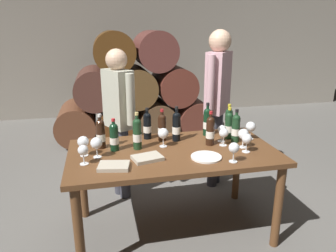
{
  "coord_description": "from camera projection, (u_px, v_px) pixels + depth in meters",
  "views": [
    {
      "loc": [
        -0.57,
        -2.35,
        1.73
      ],
      "look_at": [
        0.0,
        0.2,
        0.91
      ],
      "focal_mm": 33.6,
      "sensor_mm": 36.0,
      "label": 1
    }
  ],
  "objects": [
    {
      "name": "wine_bottle_6",
      "position": [
        114.0,
        137.0,
        2.56
      ],
      "size": [
        0.07,
        0.07,
        0.27
      ],
      "color": "black",
      "rests_on": "dining_table"
    },
    {
      "name": "wine_bottle_8",
      "position": [
        137.0,
        133.0,
        2.59
      ],
      "size": [
        0.07,
        0.07,
        0.32
      ],
      "color": "#19381E",
      "rests_on": "dining_table"
    },
    {
      "name": "wine_glass_0",
      "position": [
        234.0,
        148.0,
        2.34
      ],
      "size": [
        0.08,
        0.08,
        0.15
      ],
      "color": "white",
      "rests_on": "dining_table"
    },
    {
      "name": "serving_plate",
      "position": [
        206.0,
        157.0,
        2.44
      ],
      "size": [
        0.24,
        0.24,
        0.01
      ],
      "primitive_type": "cylinder",
      "color": "white",
      "rests_on": "dining_table"
    },
    {
      "name": "wine_glass_1",
      "position": [
        96.0,
        143.0,
        2.42
      ],
      "size": [
        0.09,
        0.09,
        0.16
      ],
      "color": "white",
      "rests_on": "dining_table"
    },
    {
      "name": "wine_bottle_5",
      "position": [
        229.0,
        121.0,
        2.98
      ],
      "size": [
        0.07,
        0.07,
        0.29
      ],
      "color": "#19381E",
      "rests_on": "dining_table"
    },
    {
      "name": "wine_bottle_7",
      "position": [
        236.0,
        128.0,
        2.75
      ],
      "size": [
        0.07,
        0.07,
        0.3
      ],
      "color": "#19381E",
      "rests_on": "dining_table"
    },
    {
      "name": "wine_bottle_4",
      "position": [
        229.0,
        125.0,
        2.84
      ],
      "size": [
        0.07,
        0.07,
        0.29
      ],
      "color": "#19381E",
      "rests_on": "dining_table"
    },
    {
      "name": "wine_glass_9",
      "position": [
        83.0,
        151.0,
        2.3
      ],
      "size": [
        0.08,
        0.08,
        0.15
      ],
      "color": "white",
      "rests_on": "dining_table"
    },
    {
      "name": "wine_bottle_9",
      "position": [
        176.0,
        126.0,
        2.78
      ],
      "size": [
        0.07,
        0.07,
        0.31
      ],
      "color": "black",
      "rests_on": "dining_table"
    },
    {
      "name": "taster_seated_left",
      "position": [
        119.0,
        112.0,
        3.13
      ],
      "size": [
        0.31,
        0.45,
        1.54
      ],
      "color": "#383842",
      "rests_on": "ground_plane"
    },
    {
      "name": "dining_table",
      "position": [
        173.0,
        161.0,
        2.62
      ],
      "size": [
        1.7,
        0.9,
        0.76
      ],
      "color": "brown",
      "rests_on": "ground_plane"
    },
    {
      "name": "wine_glass_7",
      "position": [
        224.0,
        133.0,
        2.67
      ],
      "size": [
        0.08,
        0.08,
        0.15
      ],
      "color": "white",
      "rests_on": "dining_table"
    },
    {
      "name": "wine_bottle_0",
      "position": [
        162.0,
        127.0,
        2.79
      ],
      "size": [
        0.07,
        0.07,
        0.29
      ],
      "color": "black",
      "rests_on": "dining_table"
    },
    {
      "name": "barrel_stack",
      "position": [
        135.0,
        93.0,
        5.02
      ],
      "size": [
        2.49,
        0.9,
        1.69
      ],
      "color": "brown",
      "rests_on": "ground_plane"
    },
    {
      "name": "wine_glass_6",
      "position": [
        83.0,
        142.0,
        2.45
      ],
      "size": [
        0.09,
        0.09,
        0.16
      ],
      "color": "white",
      "rests_on": "dining_table"
    },
    {
      "name": "wine_glass_4",
      "position": [
        251.0,
        127.0,
        2.82
      ],
      "size": [
        0.09,
        0.09,
        0.16
      ],
      "color": "white",
      "rests_on": "dining_table"
    },
    {
      "name": "wine_glass_8",
      "position": [
        243.0,
        135.0,
        2.62
      ],
      "size": [
        0.09,
        0.09,
        0.16
      ],
      "color": "white",
      "rests_on": "dining_table"
    },
    {
      "name": "wine_bottle_10",
      "position": [
        101.0,
        133.0,
        2.61
      ],
      "size": [
        0.07,
        0.07,
        0.29
      ],
      "color": "black",
      "rests_on": "dining_table"
    },
    {
      "name": "ground_plane",
      "position": [
        173.0,
        229.0,
        2.82
      ],
      "size": [
        14.0,
        14.0,
        0.0
      ],
      "primitive_type": "plane",
      "color": "#66635E"
    },
    {
      "name": "wine_bottle_3",
      "position": [
        207.0,
        121.0,
        2.92
      ],
      "size": [
        0.07,
        0.07,
        0.31
      ],
      "color": "black",
      "rests_on": "dining_table"
    },
    {
      "name": "wine_glass_3",
      "position": [
        163.0,
        134.0,
        2.64
      ],
      "size": [
        0.09,
        0.09,
        0.16
      ],
      "color": "white",
      "rests_on": "dining_table"
    },
    {
      "name": "wine_bottle_1",
      "position": [
        210.0,
        130.0,
        2.68
      ],
      "size": [
        0.07,
        0.07,
        0.3
      ],
      "color": "black",
      "rests_on": "dining_table"
    },
    {
      "name": "cellar_back_wall",
      "position": [
        125.0,
        45.0,
        6.31
      ],
      "size": [
        10.0,
        0.24,
        2.8
      ],
      "primitive_type": "cube",
      "color": "gray",
      "rests_on": "ground_plane"
    },
    {
      "name": "tasting_notebook",
      "position": [
        114.0,
        166.0,
        2.26
      ],
      "size": [
        0.25,
        0.2,
        0.03
      ],
      "primitive_type": "cube",
      "rotation": [
        0.0,
        0.0,
        -0.19
      ],
      "color": "#B2A893",
      "rests_on": "dining_table"
    },
    {
      "name": "wine_glass_5",
      "position": [
        222.0,
        130.0,
        2.76
      ],
      "size": [
        0.08,
        0.08,
        0.15
      ],
      "color": "white",
      "rests_on": "dining_table"
    },
    {
      "name": "sommelier_presenting",
      "position": [
        217.0,
        95.0,
        3.34
      ],
      "size": [
        0.35,
        0.39,
        1.72
      ],
      "color": "#383842",
      "rests_on": "ground_plane"
    },
    {
      "name": "wine_bottle_2",
      "position": [
        147.0,
        125.0,
        2.83
      ],
      "size": [
        0.07,
        0.07,
        0.29
      ],
      "color": "black",
      "rests_on": "dining_table"
    },
    {
      "name": "wine_glass_2",
      "position": [
        247.0,
        139.0,
        2.53
      ],
      "size": [
        0.08,
        0.08,
        0.16
      ],
      "color": "white",
      "rests_on": "dining_table"
    },
    {
      "name": "leather_ledger",
      "position": [
        147.0,
        158.0,
        2.41
      ],
      "size": [
        0.25,
        0.21,
        0.03
      ],
      "primitive_type": "cube",
      "rotation": [
        0.0,
        0.0,
        0.24
      ],
      "color": "#B2A893",
      "rests_on": "dining_table"
    }
  ]
}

